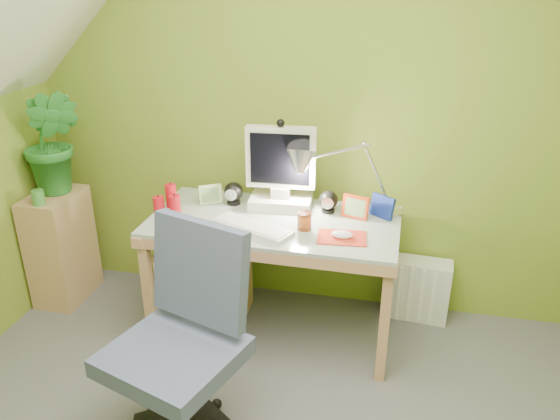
% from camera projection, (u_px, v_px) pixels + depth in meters
% --- Properties ---
extents(wall_back, '(3.20, 0.01, 2.40)m').
position_uv_depth(wall_back, '(303.00, 111.00, 3.07)').
color(wall_back, olive).
rests_on(wall_back, floor).
extents(desk, '(1.34, 0.68, 0.71)m').
position_uv_depth(desk, '(274.00, 277.00, 3.05)').
color(desk, tan).
rests_on(desk, floor).
extents(monitor, '(0.43, 0.27, 0.57)m').
position_uv_depth(monitor, '(281.00, 158.00, 2.95)').
color(monitor, beige).
rests_on(monitor, desk).
extents(speaker_left, '(0.13, 0.13, 0.13)m').
position_uv_depth(speaker_left, '(233.00, 193.00, 3.08)').
color(speaker_left, black).
rests_on(speaker_left, desk).
extents(speaker_right, '(0.11, 0.11, 0.12)m').
position_uv_depth(speaker_right, '(328.00, 202.00, 2.97)').
color(speaker_right, black).
rests_on(speaker_right, desk).
extents(keyboard, '(0.45, 0.30, 0.02)m').
position_uv_depth(keyboard, '(252.00, 227.00, 2.79)').
color(keyboard, silver).
rests_on(keyboard, desk).
extents(mousepad, '(0.25, 0.19, 0.01)m').
position_uv_depth(mousepad, '(342.00, 237.00, 2.71)').
color(mousepad, red).
rests_on(mousepad, desk).
extents(mouse, '(0.12, 0.09, 0.04)m').
position_uv_depth(mouse, '(342.00, 235.00, 2.70)').
color(mouse, white).
rests_on(mouse, mousepad).
extents(amber_tumbler, '(0.09, 0.09, 0.09)m').
position_uv_depth(amber_tumbler, '(304.00, 221.00, 2.78)').
color(amber_tumbler, brown).
rests_on(amber_tumbler, desk).
extents(candle_cluster, '(0.18, 0.16, 0.13)m').
position_uv_depth(candle_cluster, '(168.00, 198.00, 3.01)').
color(candle_cluster, red).
rests_on(candle_cluster, desk).
extents(photo_frame_red, '(0.14, 0.06, 0.12)m').
position_uv_depth(photo_frame_red, '(355.00, 207.00, 2.91)').
color(photo_frame_red, red).
rests_on(photo_frame_red, desk).
extents(photo_frame_blue, '(0.13, 0.10, 0.12)m').
position_uv_depth(photo_frame_blue, '(382.00, 206.00, 2.92)').
color(photo_frame_blue, navy).
rests_on(photo_frame_blue, desk).
extents(photo_frame_green, '(0.12, 0.08, 0.11)m').
position_uv_depth(photo_frame_green, '(210.00, 194.00, 3.09)').
color(photo_frame_green, '#BAD995').
rests_on(photo_frame_green, desk).
extents(desk_lamp, '(0.60, 0.37, 0.60)m').
position_uv_depth(desk_lamp, '(365.00, 161.00, 2.86)').
color(desk_lamp, silver).
rests_on(desk_lamp, desk).
extents(side_ledge, '(0.26, 0.40, 0.70)m').
position_uv_depth(side_ledge, '(61.00, 247.00, 3.39)').
color(side_ledge, tan).
rests_on(side_ledge, floor).
extents(potted_plant, '(0.37, 0.31, 0.63)m').
position_uv_depth(potted_plant, '(53.00, 142.00, 3.16)').
color(potted_plant, '#257028').
rests_on(potted_plant, side_ledge).
extents(green_cup, '(0.08, 0.08, 0.09)m').
position_uv_depth(green_cup, '(38.00, 198.00, 3.09)').
color(green_cup, '#418C3A').
rests_on(green_cup, side_ledge).
extents(task_chair, '(0.71, 0.71, 1.01)m').
position_uv_depth(task_chair, '(173.00, 352.00, 2.22)').
color(task_chair, '#414A6A').
rests_on(task_chair, floor).
extents(radiator, '(0.39, 0.18, 0.38)m').
position_uv_depth(radiator, '(417.00, 289.00, 3.25)').
color(radiator, silver).
rests_on(radiator, floor).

